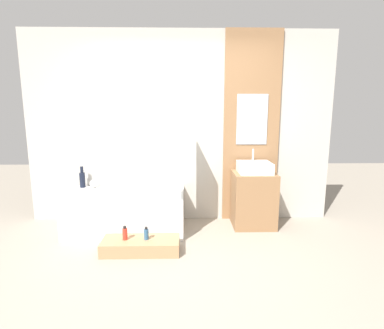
{
  "coord_description": "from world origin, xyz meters",
  "views": [
    {
      "loc": [
        0.07,
        -2.59,
        1.55
      ],
      "look_at": [
        0.14,
        0.69,
        0.95
      ],
      "focal_mm": 28.0,
      "sensor_mm": 36.0,
      "label": 1
    }
  ],
  "objects_px": {
    "wooden_step_bench": "(141,246)",
    "bottle_soap_secondary": "(146,234)",
    "sink": "(254,167)",
    "vase_tall_dark": "(82,179)",
    "bathtub": "(127,211)",
    "vase_round_light": "(94,184)",
    "bottle_soap_primary": "(125,234)"
  },
  "relations": [
    {
      "from": "sink",
      "to": "bottle_soap_primary",
      "type": "height_order",
      "value": "sink"
    },
    {
      "from": "vase_round_light",
      "to": "wooden_step_bench",
      "type": "bearing_deg",
      "value": -50.07
    },
    {
      "from": "bathtub",
      "to": "vase_round_light",
      "type": "distance_m",
      "value": 0.64
    },
    {
      "from": "sink",
      "to": "bottle_soap_secondary",
      "type": "distance_m",
      "value": 1.65
    },
    {
      "from": "vase_tall_dark",
      "to": "bottle_soap_primary",
      "type": "height_order",
      "value": "vase_tall_dark"
    },
    {
      "from": "vase_round_light",
      "to": "sink",
      "type": "bearing_deg",
      "value": -4.18
    },
    {
      "from": "wooden_step_bench",
      "to": "vase_round_light",
      "type": "xyz_separation_m",
      "value": [
        -0.76,
        0.91,
        0.48
      ]
    },
    {
      "from": "sink",
      "to": "vase_tall_dark",
      "type": "xyz_separation_m",
      "value": [
        -2.32,
        0.18,
        -0.18
      ]
    },
    {
      "from": "wooden_step_bench",
      "to": "bottle_soap_secondary",
      "type": "xyz_separation_m",
      "value": [
        0.06,
        0.0,
        0.14
      ]
    },
    {
      "from": "vase_tall_dark",
      "to": "sink",
      "type": "bearing_deg",
      "value": -4.37
    },
    {
      "from": "bathtub",
      "to": "bottle_soap_primary",
      "type": "xyz_separation_m",
      "value": [
        0.1,
        -0.63,
        -0.04
      ]
    },
    {
      "from": "bottle_soap_primary",
      "to": "sink",
      "type": "bearing_deg",
      "value": 25.34
    },
    {
      "from": "bathtub",
      "to": "vase_tall_dark",
      "type": "distance_m",
      "value": 0.8
    },
    {
      "from": "wooden_step_bench",
      "to": "bottle_soap_primary",
      "type": "bearing_deg",
      "value": 180.0
    },
    {
      "from": "vase_tall_dark",
      "to": "bottle_soap_secondary",
      "type": "bearing_deg",
      "value": -43.32
    },
    {
      "from": "wooden_step_bench",
      "to": "bottle_soap_primary",
      "type": "xyz_separation_m",
      "value": [
        -0.17,
        0.0,
        0.14
      ]
    },
    {
      "from": "vase_round_light",
      "to": "bottle_soap_primary",
      "type": "relative_size",
      "value": 0.71
    },
    {
      "from": "sink",
      "to": "vase_tall_dark",
      "type": "height_order",
      "value": "sink"
    },
    {
      "from": "bottle_soap_secondary",
      "to": "bathtub",
      "type": "bearing_deg",
      "value": 117.71
    },
    {
      "from": "sink",
      "to": "bottle_soap_secondary",
      "type": "xyz_separation_m",
      "value": [
        -1.34,
        -0.75,
        -0.59
      ]
    },
    {
      "from": "bathtub",
      "to": "vase_tall_dark",
      "type": "xyz_separation_m",
      "value": [
        -0.65,
        0.29,
        0.37
      ]
    },
    {
      "from": "bottle_soap_primary",
      "to": "bottle_soap_secondary",
      "type": "distance_m",
      "value": 0.23
    },
    {
      "from": "sink",
      "to": "bathtub",
      "type": "bearing_deg",
      "value": -176.01
    },
    {
      "from": "wooden_step_bench",
      "to": "bottle_soap_secondary",
      "type": "height_order",
      "value": "bottle_soap_secondary"
    },
    {
      "from": "bathtub",
      "to": "bottle_soap_primary",
      "type": "distance_m",
      "value": 0.64
    },
    {
      "from": "sink",
      "to": "bottle_soap_primary",
      "type": "xyz_separation_m",
      "value": [
        -1.58,
        -0.75,
        -0.59
      ]
    },
    {
      "from": "bathtub",
      "to": "vase_round_light",
      "type": "bearing_deg",
      "value": 150.72
    },
    {
      "from": "bathtub",
      "to": "bottle_soap_secondary",
      "type": "height_order",
      "value": "bathtub"
    },
    {
      "from": "wooden_step_bench",
      "to": "vase_tall_dark",
      "type": "bearing_deg",
      "value": 134.76
    },
    {
      "from": "vase_tall_dark",
      "to": "bottle_soap_primary",
      "type": "relative_size",
      "value": 1.85
    },
    {
      "from": "bathtub",
      "to": "bottle_soap_secondary",
      "type": "xyz_separation_m",
      "value": [
        0.33,
        -0.63,
        -0.04
      ]
    },
    {
      "from": "wooden_step_bench",
      "to": "vase_round_light",
      "type": "height_order",
      "value": "vase_round_light"
    }
  ]
}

